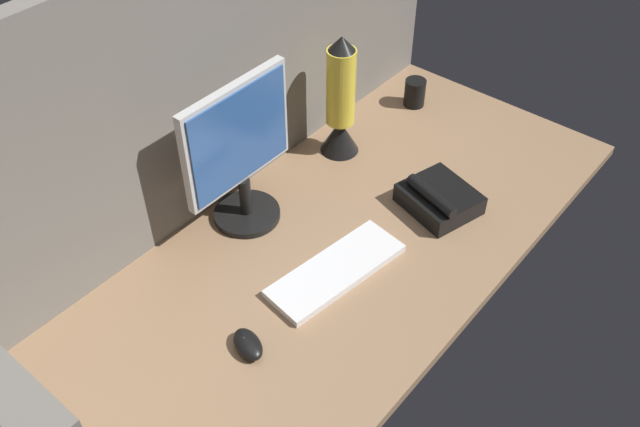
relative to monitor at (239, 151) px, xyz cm
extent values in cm
cube|color=#8C6B4C|center=(3.79, -25.11, -23.49)|extent=(180.00, 80.00, 3.00)
cube|color=slate|center=(3.79, 12.39, 13.89)|extent=(180.00, 5.00, 71.78)
cylinder|color=black|center=(0.00, -0.61, -21.09)|extent=(18.00, 18.00, 1.80)
cylinder|color=black|center=(0.00, -0.61, -14.69)|extent=(3.20, 3.20, 11.00)
cube|color=#B7B7B7|center=(0.00, 0.39, 4.95)|extent=(34.26, 2.40, 28.29)
cube|color=#264C8C|center=(0.00, -1.01, 4.95)|extent=(31.86, 0.60, 25.89)
cube|color=silver|center=(-0.74, -32.15, -20.99)|extent=(38.44, 17.99, 2.00)
ellipsoid|color=black|center=(-31.29, -31.41, -20.29)|extent=(8.45, 10.91, 3.40)
cylinder|color=black|center=(73.58, -5.07, -17.49)|extent=(6.79, 6.79, 9.01)
cone|color=black|center=(39.11, -1.42, -16.73)|extent=(11.59, 11.59, 10.54)
cylinder|color=gold|center=(39.11, -1.42, 0.13)|extent=(8.43, 8.43, 23.18)
cone|color=black|center=(39.11, -1.42, 13.83)|extent=(7.59, 7.59, 4.21)
cube|color=black|center=(36.52, -38.40, -19.19)|extent=(21.48, 22.87, 5.60)
cylinder|color=black|center=(31.85, -38.40, -14.79)|extent=(7.68, 17.33, 3.20)
camera|label=1|loc=(-92.92, -103.78, 107.38)|focal=39.00mm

